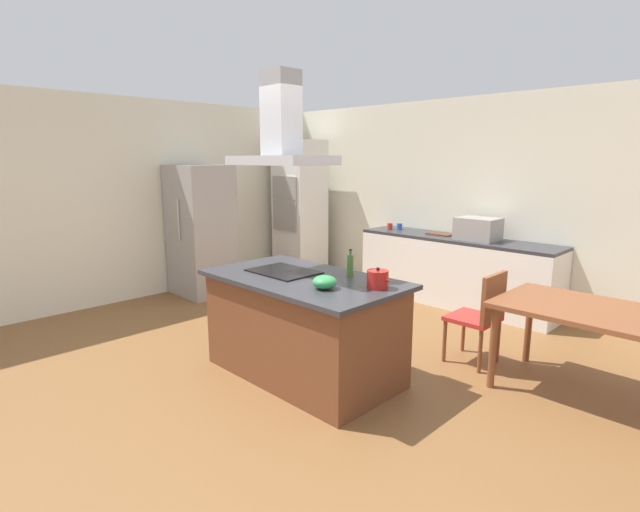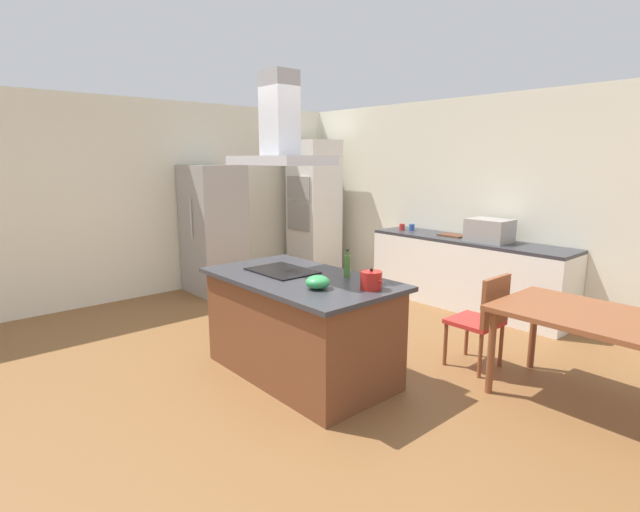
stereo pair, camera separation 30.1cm
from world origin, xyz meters
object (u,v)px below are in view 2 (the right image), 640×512
at_px(cooktop, 282,271).
at_px(chair_at_left_end, 484,316).
at_px(coffee_mug_blue, 412,227).
at_px(range_hood, 280,135).
at_px(wall_oven_stack, 314,208).
at_px(dining_table, 595,325).
at_px(cutting_board, 453,235).
at_px(tea_kettle, 371,280).
at_px(countertop_microwave, 489,230).
at_px(coffee_mug_red, 402,227).
at_px(refrigerator, 214,229).
at_px(olive_oil_bottle, 347,266).
at_px(mixing_bowl, 318,282).

xyz_separation_m(cooktop, chair_at_left_end, (1.27, 1.31, -0.40)).
xyz_separation_m(coffee_mug_blue, range_hood, (0.83, -2.93, 1.16)).
distance_m(wall_oven_stack, dining_table, 5.03).
bearing_deg(chair_at_left_end, cutting_board, 131.34).
bearing_deg(dining_table, range_hood, -149.05).
bearing_deg(cooktop, wall_oven_stack, 134.93).
bearing_deg(wall_oven_stack, tea_kettle, -34.72).
bearing_deg(countertop_microwave, chair_at_left_end, -60.89).
xyz_separation_m(cooktop, range_hood, (0.00, 0.00, 1.20)).
distance_m(coffee_mug_red, dining_table, 3.50).
distance_m(wall_oven_stack, refrigerator, 1.83).
relative_size(coffee_mug_red, dining_table, 0.06).
xyz_separation_m(coffee_mug_red, range_hood, (0.94, -2.85, 1.16)).
bearing_deg(range_hood, olive_oil_bottle, 28.22).
bearing_deg(cooktop, coffee_mug_blue, 105.75).
distance_m(olive_oil_bottle, range_hood, 1.26).
bearing_deg(mixing_bowl, coffee_mug_blue, 115.80).
relative_size(olive_oil_bottle, coffee_mug_blue, 2.70).
distance_m(olive_oil_bottle, cutting_board, 2.73).
height_order(tea_kettle, countertop_microwave, countertop_microwave).
bearing_deg(cutting_board, tea_kettle, -68.42).
bearing_deg(tea_kettle, coffee_mug_blue, 122.62).
bearing_deg(coffee_mug_blue, chair_at_left_end, -37.63).
xyz_separation_m(mixing_bowl, chair_at_left_end, (0.61, 1.46, -0.45)).
bearing_deg(cutting_board, countertop_microwave, -5.20).
bearing_deg(countertop_microwave, range_hood, -97.95).
relative_size(mixing_bowl, countertop_microwave, 0.39).
relative_size(cooktop, coffee_mug_red, 6.67).
relative_size(countertop_microwave, wall_oven_stack, 0.23).
distance_m(refrigerator, chair_at_left_end, 4.04).
xyz_separation_m(mixing_bowl, coffee_mug_blue, (-1.49, 3.08, -0.01)).
relative_size(refrigerator, chair_at_left_end, 2.04).
height_order(mixing_bowl, refrigerator, refrigerator).
bearing_deg(cutting_board, range_hood, -87.12).
relative_size(wall_oven_stack, chair_at_left_end, 2.47).
relative_size(coffee_mug_red, chair_at_left_end, 0.10).
xyz_separation_m(coffee_mug_red, chair_at_left_end, (2.21, -1.54, -0.44)).
distance_m(wall_oven_stack, chair_at_left_end, 4.18).
height_order(coffee_mug_blue, cutting_board, coffee_mug_blue).
bearing_deg(refrigerator, coffee_mug_red, 48.64).
relative_size(cutting_board, wall_oven_stack, 0.15).
xyz_separation_m(wall_oven_stack, refrigerator, (-0.08, -1.82, -0.19)).
height_order(wall_oven_stack, range_hood, range_hood).
xyz_separation_m(tea_kettle, range_hood, (-0.95, -0.16, 1.13)).
bearing_deg(dining_table, cutting_board, 145.33).
bearing_deg(refrigerator, cutting_board, 39.31).
relative_size(coffee_mug_blue, cutting_board, 0.26).
relative_size(countertop_microwave, coffee_mug_blue, 5.56).
height_order(tea_kettle, wall_oven_stack, wall_oven_stack).
bearing_deg(countertop_microwave, cooktop, -97.95).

